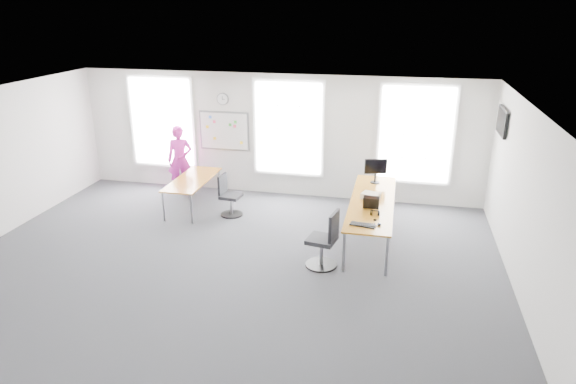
% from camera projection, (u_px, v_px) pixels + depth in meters
% --- Properties ---
extents(floor, '(10.00, 10.00, 0.00)m').
position_uv_depth(floor, '(226.00, 266.00, 9.42)').
color(floor, '#2B2B30').
rests_on(floor, ground).
extents(ceiling, '(10.00, 10.00, 0.00)m').
position_uv_depth(ceiling, '(219.00, 104.00, 8.38)').
color(ceiling, white).
rests_on(ceiling, ground).
extents(wall_back, '(10.00, 0.00, 10.00)m').
position_uv_depth(wall_back, '(277.00, 136.00, 12.57)').
color(wall_back, white).
rests_on(wall_back, ground).
extents(wall_front, '(10.00, 0.00, 10.00)m').
position_uv_depth(wall_front, '(93.00, 320.00, 5.24)').
color(wall_front, white).
rests_on(wall_front, ground).
extents(wall_right, '(0.00, 10.00, 10.00)m').
position_uv_depth(wall_right, '(531.00, 214.00, 7.89)').
color(wall_right, white).
rests_on(wall_right, ground).
extents(window_left, '(1.60, 0.06, 2.20)m').
position_uv_depth(window_left, '(162.00, 122.00, 13.08)').
color(window_left, white).
rests_on(window_left, wall_back).
extents(window_mid, '(1.60, 0.06, 2.20)m').
position_uv_depth(window_mid, '(289.00, 128.00, 12.41)').
color(window_mid, white).
rests_on(window_mid, wall_back).
extents(window_right, '(1.60, 0.06, 2.20)m').
position_uv_depth(window_right, '(416.00, 135.00, 11.81)').
color(window_right, white).
rests_on(window_right, wall_back).
extents(desk_right, '(0.87, 3.27, 0.80)m').
position_uv_depth(desk_right, '(372.00, 203.00, 10.37)').
color(desk_right, '#AC7A26').
rests_on(desk_right, ground).
extents(desk_left, '(0.77, 1.94, 0.71)m').
position_uv_depth(desk_left, '(193.00, 181.00, 11.95)').
color(desk_left, '#AC7A26').
rests_on(desk_left, ground).
extents(chair_right, '(0.58, 0.58, 1.09)m').
position_uv_depth(chair_right, '(325.00, 243.00, 9.27)').
color(chair_right, black).
rests_on(chair_right, ground).
extents(chair_left, '(0.51, 0.51, 0.95)m').
position_uv_depth(chair_left, '(229.00, 198.00, 11.60)').
color(chair_left, black).
rests_on(chair_left, ground).
extents(person, '(0.72, 0.58, 1.71)m').
position_uv_depth(person, '(180.00, 160.00, 12.88)').
color(person, '#D327A4').
rests_on(person, ground).
extents(whiteboard, '(1.20, 0.03, 0.90)m').
position_uv_depth(whiteboard, '(224.00, 131.00, 12.80)').
color(whiteboard, white).
rests_on(whiteboard, wall_back).
extents(wall_clock, '(0.30, 0.04, 0.30)m').
position_uv_depth(wall_clock, '(223.00, 99.00, 12.52)').
color(wall_clock, gray).
rests_on(wall_clock, wall_back).
extents(tv, '(0.06, 0.90, 0.55)m').
position_uv_depth(tv, '(502.00, 121.00, 10.38)').
color(tv, black).
rests_on(tv, wall_right).
extents(keyboard, '(0.49, 0.26, 0.02)m').
position_uv_depth(keyboard, '(363.00, 225.00, 9.20)').
color(keyboard, black).
rests_on(keyboard, desk_right).
extents(mouse, '(0.07, 0.12, 0.04)m').
position_uv_depth(mouse, '(379.00, 224.00, 9.20)').
color(mouse, black).
rests_on(mouse, desk_right).
extents(lens_cap, '(0.07, 0.07, 0.01)m').
position_uv_depth(lens_cap, '(375.00, 220.00, 9.43)').
color(lens_cap, black).
rests_on(lens_cap, desk_right).
extents(headphones, '(0.18, 0.09, 0.10)m').
position_uv_depth(headphones, '(375.00, 213.00, 9.63)').
color(headphones, black).
rests_on(headphones, desk_right).
extents(laptop_sleeve, '(0.31, 0.18, 0.25)m').
position_uv_depth(laptop_sleeve, '(371.00, 203.00, 9.91)').
color(laptop_sleeve, black).
rests_on(laptop_sleeve, desk_right).
extents(paper_stack, '(0.42, 0.36, 0.12)m').
position_uv_depth(paper_stack, '(371.00, 196.00, 10.45)').
color(paper_stack, beige).
rests_on(paper_stack, desk_right).
extents(monitor, '(0.49, 0.20, 0.55)m').
position_uv_depth(monitor, '(376.00, 169.00, 11.28)').
color(monitor, black).
rests_on(monitor, desk_right).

